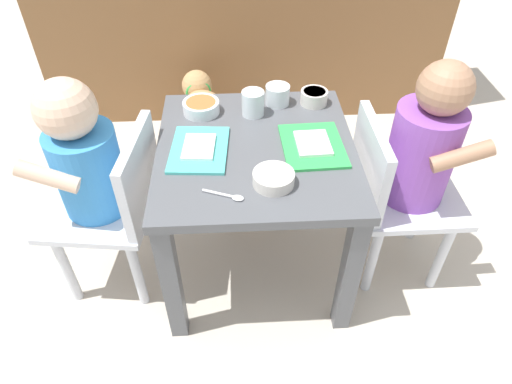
{
  "coord_description": "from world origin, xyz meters",
  "views": [
    {
      "loc": [
        -0.05,
        -0.93,
        1.14
      ],
      "look_at": [
        0.0,
        0.0,
        0.29
      ],
      "focal_mm": 31.79,
      "sensor_mm": 36.0,
      "label": 1
    }
  ],
  "objects_px": {
    "cereal_bowl_right_side": "(274,178)",
    "seated_child_left": "(92,168)",
    "dog": "(204,113)",
    "food_tray_left": "(199,149)",
    "spoon_by_left_tray": "(227,196)",
    "water_cup_right": "(253,105)",
    "dining_table": "(256,172)",
    "veggie_bowl_near": "(314,97)",
    "cereal_bowl_left_side": "(201,107)",
    "seated_child_right": "(417,155)",
    "food_tray_right": "(313,145)",
    "water_cup_left": "(278,96)"
  },
  "relations": [
    {
      "from": "cereal_bowl_right_side",
      "to": "seated_child_left",
      "type": "bearing_deg",
      "value": 165.37
    },
    {
      "from": "dog",
      "to": "cereal_bowl_right_side",
      "type": "bearing_deg",
      "value": -74.12
    },
    {
      "from": "food_tray_left",
      "to": "spoon_by_left_tray",
      "type": "relative_size",
      "value": 2.09
    },
    {
      "from": "food_tray_left",
      "to": "water_cup_right",
      "type": "bearing_deg",
      "value": 48.25
    },
    {
      "from": "dining_table",
      "to": "veggie_bowl_near",
      "type": "height_order",
      "value": "veggie_bowl_near"
    },
    {
      "from": "cereal_bowl_right_side",
      "to": "cereal_bowl_left_side",
      "type": "distance_m",
      "value": 0.36
    },
    {
      "from": "cereal_bowl_right_side",
      "to": "cereal_bowl_left_side",
      "type": "bearing_deg",
      "value": 119.3
    },
    {
      "from": "seated_child_right",
      "to": "dog",
      "type": "xyz_separation_m",
      "value": [
        -0.58,
        0.59,
        -0.23
      ]
    },
    {
      "from": "seated_child_right",
      "to": "cereal_bowl_left_side",
      "type": "relative_size",
      "value": 6.71
    },
    {
      "from": "cereal_bowl_right_side",
      "to": "veggie_bowl_near",
      "type": "relative_size",
      "value": 1.25
    },
    {
      "from": "food_tray_right",
      "to": "veggie_bowl_near",
      "type": "bearing_deg",
      "value": 80.93
    },
    {
      "from": "dog",
      "to": "water_cup_left",
      "type": "distance_m",
      "value": 0.51
    },
    {
      "from": "seated_child_right",
      "to": "spoon_by_left_tray",
      "type": "relative_size",
      "value": 7.02
    },
    {
      "from": "seated_child_left",
      "to": "seated_child_right",
      "type": "relative_size",
      "value": 0.97
    },
    {
      "from": "food_tray_left",
      "to": "spoon_by_left_tray",
      "type": "height_order",
      "value": "food_tray_left"
    },
    {
      "from": "water_cup_right",
      "to": "spoon_by_left_tray",
      "type": "height_order",
      "value": "water_cup_right"
    },
    {
      "from": "food_tray_right",
      "to": "spoon_by_left_tray",
      "type": "relative_size",
      "value": 2.05
    },
    {
      "from": "cereal_bowl_right_side",
      "to": "spoon_by_left_tray",
      "type": "bearing_deg",
      "value": -160.04
    },
    {
      "from": "water_cup_left",
      "to": "cereal_bowl_left_side",
      "type": "height_order",
      "value": "water_cup_left"
    },
    {
      "from": "dining_table",
      "to": "food_tray_right",
      "type": "distance_m",
      "value": 0.17
    },
    {
      "from": "seated_child_left",
      "to": "dog",
      "type": "height_order",
      "value": "seated_child_left"
    },
    {
      "from": "cereal_bowl_left_side",
      "to": "spoon_by_left_tray",
      "type": "relative_size",
      "value": 1.05
    },
    {
      "from": "food_tray_right",
      "to": "cereal_bowl_left_side",
      "type": "relative_size",
      "value": 1.96
    },
    {
      "from": "food_tray_right",
      "to": "veggie_bowl_near",
      "type": "relative_size",
      "value": 2.57
    },
    {
      "from": "seated_child_left",
      "to": "food_tray_right",
      "type": "distance_m",
      "value": 0.56
    },
    {
      "from": "food_tray_left",
      "to": "veggie_bowl_near",
      "type": "xyz_separation_m",
      "value": [
        0.32,
        0.21,
        0.02
      ]
    },
    {
      "from": "water_cup_right",
      "to": "cereal_bowl_right_side",
      "type": "bearing_deg",
      "value": -83.97
    },
    {
      "from": "dining_table",
      "to": "food_tray_left",
      "type": "relative_size",
      "value": 2.66
    },
    {
      "from": "food_tray_left",
      "to": "veggie_bowl_near",
      "type": "bearing_deg",
      "value": 33.21
    },
    {
      "from": "food_tray_right",
      "to": "water_cup_right",
      "type": "distance_m",
      "value": 0.22
    },
    {
      "from": "seated_child_right",
      "to": "veggie_bowl_near",
      "type": "distance_m",
      "value": 0.33
    },
    {
      "from": "veggie_bowl_near",
      "to": "cereal_bowl_left_side",
      "type": "bearing_deg",
      "value": -174.32
    },
    {
      "from": "cereal_bowl_right_side",
      "to": "spoon_by_left_tray",
      "type": "height_order",
      "value": "cereal_bowl_right_side"
    },
    {
      "from": "dog",
      "to": "cereal_bowl_left_side",
      "type": "distance_m",
      "value": 0.48
    },
    {
      "from": "seated_child_right",
      "to": "veggie_bowl_near",
      "type": "height_order",
      "value": "seated_child_right"
    },
    {
      "from": "seated_child_right",
      "to": "food_tray_left",
      "type": "xyz_separation_m",
      "value": [
        -0.56,
        0.02,
        0.03
      ]
    },
    {
      "from": "dining_table",
      "to": "seated_child_right",
      "type": "relative_size",
      "value": 0.79
    },
    {
      "from": "water_cup_right",
      "to": "cereal_bowl_right_side",
      "type": "relative_size",
      "value": 0.72
    },
    {
      "from": "veggie_bowl_near",
      "to": "spoon_by_left_tray",
      "type": "bearing_deg",
      "value": -123.15
    },
    {
      "from": "water_cup_left",
      "to": "dog",
      "type": "bearing_deg",
      "value": 124.16
    },
    {
      "from": "food_tray_right",
      "to": "cereal_bowl_left_side",
      "type": "height_order",
      "value": "cereal_bowl_left_side"
    },
    {
      "from": "food_tray_left",
      "to": "water_cup_left",
      "type": "distance_m",
      "value": 0.31
    },
    {
      "from": "dining_table",
      "to": "dog",
      "type": "bearing_deg",
      "value": 106.72
    },
    {
      "from": "veggie_bowl_near",
      "to": "food_tray_left",
      "type": "bearing_deg",
      "value": -146.79
    },
    {
      "from": "water_cup_left",
      "to": "water_cup_right",
      "type": "xyz_separation_m",
      "value": [
        -0.07,
        -0.05,
        0.01
      ]
    },
    {
      "from": "dining_table",
      "to": "cereal_bowl_left_side",
      "type": "height_order",
      "value": "cereal_bowl_left_side"
    },
    {
      "from": "food_tray_left",
      "to": "seated_child_right",
      "type": "bearing_deg",
      "value": -1.87
    },
    {
      "from": "water_cup_right",
      "to": "food_tray_left",
      "type": "bearing_deg",
      "value": -131.75
    },
    {
      "from": "seated_child_left",
      "to": "water_cup_right",
      "type": "distance_m",
      "value": 0.46
    },
    {
      "from": "seated_child_left",
      "to": "seated_child_right",
      "type": "xyz_separation_m",
      "value": [
        0.83,
        0.0,
        0.0
      ]
    }
  ]
}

